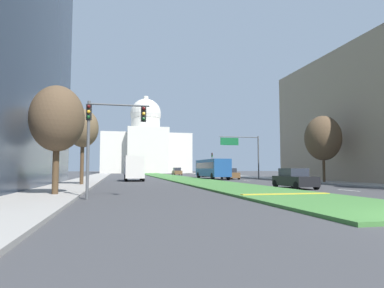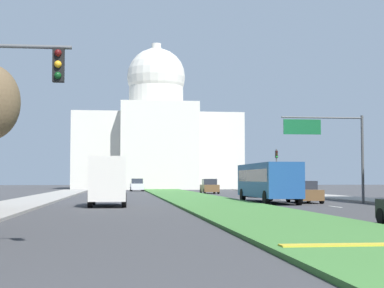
% 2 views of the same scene
% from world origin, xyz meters
% --- Properties ---
extents(ground_plane, '(260.00, 260.00, 0.00)m').
position_xyz_m(ground_plane, '(0.00, 55.68, 0.00)').
color(ground_plane, '#3D3D3F').
extents(grass_median, '(5.95, 100.22, 0.14)m').
position_xyz_m(grass_median, '(0.00, 50.11, 0.07)').
color(grass_median, '#427A38').
rests_on(grass_median, ground_plane).
extents(lane_dashes_right, '(0.16, 52.16, 0.01)m').
position_xyz_m(lane_dashes_right, '(7.23, 39.93, 0.00)').
color(lane_dashes_right, silver).
rests_on(lane_dashes_right, ground_plane).
extents(sidewalk_left, '(4.00, 100.22, 0.15)m').
position_xyz_m(sidewalk_left, '(-13.49, 44.54, 0.07)').
color(sidewalk_left, '#9E9991').
rests_on(sidewalk_left, ground_plane).
extents(sidewalk_right, '(4.00, 100.22, 0.15)m').
position_xyz_m(sidewalk_right, '(13.49, 44.54, 0.07)').
color(sidewalk_right, '#9E9991').
rests_on(sidewalk_right, ground_plane).
extents(capitol_building, '(30.42, 22.60, 27.66)m').
position_xyz_m(capitol_building, '(0.00, 110.49, 9.30)').
color(capitol_building, silver).
rests_on(capitol_building, ground_plane).
extents(traffic_light_far_right, '(0.28, 0.35, 5.20)m').
position_xyz_m(traffic_light_far_right, '(10.99, 63.16, 3.31)').
color(traffic_light_far_right, '#515456').
rests_on(traffic_light_far_right, ground_plane).
extents(overhead_guide_sign, '(6.21, 0.20, 6.50)m').
position_xyz_m(overhead_guide_sign, '(8.83, 38.54, 4.68)').
color(overhead_guide_sign, '#515456').
rests_on(overhead_guide_sign, ground_plane).
extents(sedan_midblock, '(1.93, 4.32, 1.65)m').
position_xyz_m(sedan_midblock, '(7.15, 39.96, 0.78)').
color(sedan_midblock, brown).
rests_on(sedan_midblock, ground_plane).
extents(sedan_distant, '(2.00, 4.65, 1.77)m').
position_xyz_m(sedan_distant, '(7.15, 55.09, 0.83)').
color(sedan_distant, silver).
rests_on(sedan_distant, ground_plane).
extents(sedan_far_horizon, '(1.94, 4.12, 1.82)m').
position_xyz_m(sedan_far_horizon, '(4.33, 70.44, 0.84)').
color(sedan_far_horizon, brown).
rests_on(sedan_far_horizon, ground_plane).
extents(sedan_very_far, '(2.02, 4.42, 1.87)m').
position_xyz_m(sedan_very_far, '(-4.17, 87.31, 0.87)').
color(sedan_very_far, silver).
rests_on(sedan_very_far, ground_plane).
extents(box_truck_delivery, '(2.40, 6.40, 3.20)m').
position_xyz_m(box_truck_delivery, '(-7.40, 35.70, 1.68)').
color(box_truck_delivery, navy).
rests_on(box_truck_delivery, ground_plane).
extents(city_bus, '(2.62, 11.00, 2.95)m').
position_xyz_m(city_bus, '(4.51, 40.64, 1.77)').
color(city_bus, '#1E4C8C').
rests_on(city_bus, ground_plane).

